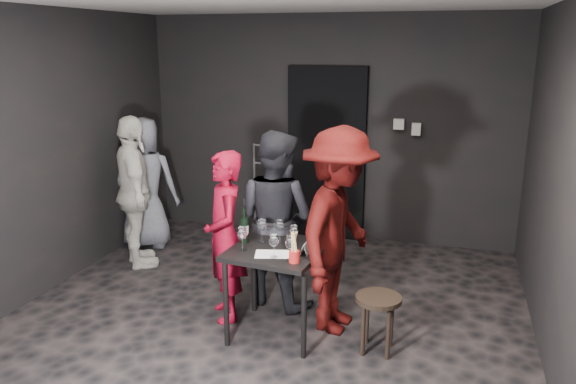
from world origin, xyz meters
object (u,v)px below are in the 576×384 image
(bystander_cream, at_px, (134,186))
(wine_bottle, at_px, (244,229))
(tasting_table, at_px, (277,260))
(breadstick_cup, at_px, (294,248))
(hand_truck, at_px, (267,220))
(server_red, at_px, (225,237))
(man_maroon, at_px, (339,215))
(bystander_grey, at_px, (145,181))
(woman_black, at_px, (276,212))
(stool, at_px, (378,307))

(bystander_cream, distance_m, wine_bottle, 1.83)
(tasting_table, distance_m, breadstick_cup, 0.39)
(hand_truck, xyz_separation_m, breadstick_cup, (1.08, -2.49, 0.65))
(bystander_cream, height_order, breadstick_cup, bystander_cream)
(server_red, bearing_deg, man_maroon, 62.68)
(bystander_grey, bearing_deg, woman_black, 140.98)
(wine_bottle, bearing_deg, tasting_table, -11.57)
(hand_truck, height_order, bystander_cream, bystander_cream)
(man_maroon, height_order, wine_bottle, man_maroon)
(tasting_table, relative_size, bystander_grey, 0.47)
(tasting_table, xyz_separation_m, breadstick_cup, (0.22, -0.24, 0.21))
(stool, bearing_deg, hand_truck, 126.38)
(tasting_table, bearing_deg, hand_truck, 110.80)
(man_maroon, distance_m, bystander_cream, 2.47)
(hand_truck, bearing_deg, bystander_grey, -147.28)
(breadstick_cup, bearing_deg, wine_bottle, 150.07)
(wine_bottle, bearing_deg, woman_black, 77.60)
(woman_black, distance_m, bystander_grey, 2.16)
(bystander_grey, bearing_deg, hand_truck, -162.59)
(hand_truck, height_order, tasting_table, hand_truck)
(breadstick_cup, bearing_deg, hand_truck, 113.33)
(stool, height_order, bystander_cream, bystander_cream)
(wine_bottle, relative_size, breadstick_cup, 1.16)
(server_red, relative_size, bystander_grey, 0.94)
(woman_black, height_order, wine_bottle, woman_black)
(tasting_table, height_order, bystander_cream, bystander_cream)
(hand_truck, bearing_deg, wine_bottle, -72.79)
(woman_black, bearing_deg, stool, 167.66)
(man_maroon, xyz_separation_m, bystander_cream, (-2.36, 0.72, -0.10))
(stool, distance_m, bystander_grey, 3.39)
(woman_black, height_order, breadstick_cup, woman_black)
(hand_truck, distance_m, bystander_cream, 1.79)
(man_maroon, height_order, bystander_cream, man_maroon)
(stool, relative_size, bystander_grey, 0.30)
(stool, bearing_deg, breadstick_cup, -164.19)
(wine_bottle, distance_m, breadstick_cup, 0.60)
(man_maroon, bearing_deg, tasting_table, 125.78)
(tasting_table, relative_size, wine_bottle, 2.51)
(bystander_cream, relative_size, wine_bottle, 6.00)
(server_red, xyz_separation_m, woman_black, (0.32, 0.42, 0.13))
(stool, xyz_separation_m, wine_bottle, (-1.15, 0.12, 0.49))
(wine_bottle, bearing_deg, server_red, 158.24)
(breadstick_cup, bearing_deg, woman_black, 117.02)
(server_red, bearing_deg, tasting_table, 41.35)
(hand_truck, relative_size, breadstick_cup, 4.55)
(stool, bearing_deg, wine_bottle, 173.97)
(breadstick_cup, bearing_deg, tasting_table, 132.55)
(woman_black, bearing_deg, breadstick_cup, 135.71)
(hand_truck, relative_size, wine_bottle, 3.91)
(wine_bottle, bearing_deg, breadstick_cup, -29.93)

